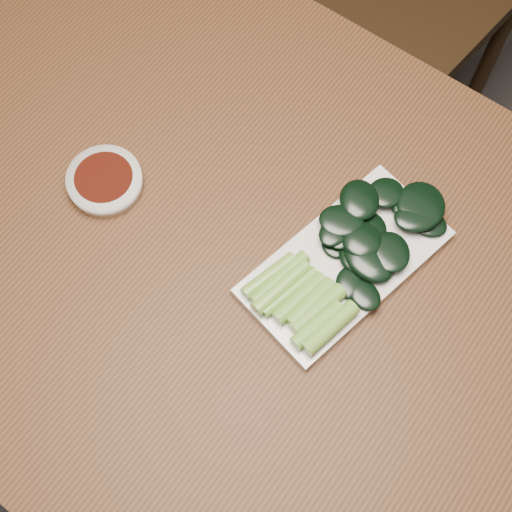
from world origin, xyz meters
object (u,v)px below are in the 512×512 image
at_px(table, 245,278).
at_px(sauce_bowl, 105,181).
at_px(serving_plate, 345,263).
at_px(gai_lan, 349,257).

bearing_deg(table, sauce_bowl, -172.86).
bearing_deg(serving_plate, gai_lan, 32.11).
bearing_deg(table, gai_lan, 31.79).
bearing_deg(gai_lan, serving_plate, -147.89).
relative_size(table, gai_lan, 4.83).
bearing_deg(table, serving_plate, 31.78).
xyz_separation_m(table, sauce_bowl, (-0.21, -0.03, 0.08)).
xyz_separation_m(sauce_bowl, serving_plate, (0.32, 0.09, -0.01)).
xyz_separation_m(sauce_bowl, gai_lan, (0.32, 0.09, 0.01)).
bearing_deg(sauce_bowl, gai_lan, 16.49).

